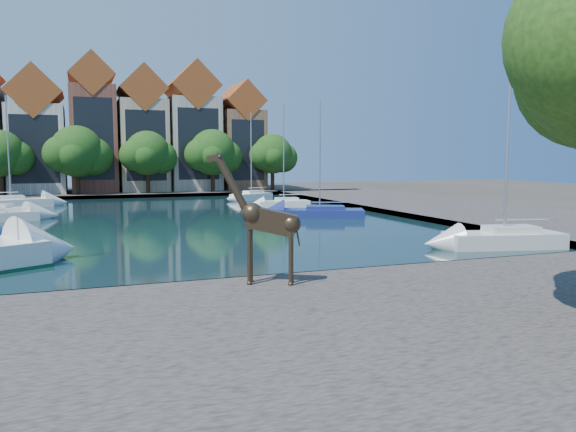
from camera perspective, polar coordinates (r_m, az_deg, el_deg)
name	(u,v)px	position (r m, az deg, el deg)	size (l,w,h in m)	color
ground	(253,289)	(20.82, -3.62, -7.40)	(160.00, 160.00, 0.00)	#38332B
water_basin	(162,220)	(44.05, -12.68, -0.39)	(38.00, 50.00, 0.08)	black
near_quay	(333,340)	(14.44, 4.62, -12.47)	(50.00, 14.00, 0.50)	#544C48
far_quay	(128,193)	(75.76, -15.97, 2.30)	(60.00, 16.00, 0.50)	#544C48
right_quay	(437,207)	(53.43, 14.93, 0.88)	(14.00, 52.00, 0.50)	#544C48
townhouse_west_inner	(37,136)	(75.58, -24.15, 7.39)	(6.43, 9.18, 15.15)	silver
townhouse_center	(93,129)	(75.49, -19.21, 8.35)	(5.44, 9.18, 16.93)	brown
townhouse_east_inner	(142,135)	(75.85, -14.61, 8.00)	(5.94, 9.18, 15.79)	#C1AB89
townhouse_east_mid	(192,133)	(76.81, -9.74, 8.36)	(6.43, 9.18, 16.65)	#BDB3A1
townhouse_east_end	(239,141)	(78.25, -5.00, 7.64)	(5.44, 9.18, 14.43)	#885E41
far_tree_west	(1,155)	(70.36, -27.13, 5.54)	(6.76, 5.20, 7.36)	#332114
far_tree_mid_west	(78,153)	(69.90, -20.57, 6.00)	(7.80, 6.00, 8.00)	#332114
far_tree_mid_east	(148,155)	(70.34, -14.02, 6.07)	(7.02, 5.40, 7.52)	#332114
far_tree_east	(213,154)	(71.69, -7.61, 6.27)	(7.54, 5.80, 7.84)	#332114
far_tree_far_east	(273,155)	(73.88, -1.52, 6.19)	(6.76, 5.20, 7.36)	#332114
giraffe_statue	(264,220)	(19.05, -2.41, -0.45)	(2.95, 1.58, 4.44)	#36291B
sailboat_left_d	(0,209)	(51.19, -27.26, 0.60)	(5.85, 3.90, 8.45)	silver
sailboat_left_e	(11,201)	(59.31, -26.33, 1.36)	(7.56, 4.24, 10.46)	white
sailboat_right_a	(504,236)	(31.60, 21.09, -1.90)	(6.38, 3.42, 10.18)	silver
sailboat_right_b	(320,211)	(44.62, 3.24, 0.50)	(7.30, 4.78, 9.16)	navy
sailboat_right_c	(284,202)	(53.08, -0.44, 1.44)	(4.98, 2.29, 9.63)	white
sailboat_right_d	(251,195)	(62.69, -3.74, 2.17)	(5.21, 3.63, 9.65)	white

